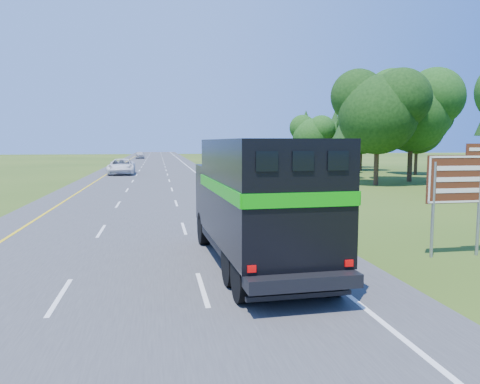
{
  "coord_description": "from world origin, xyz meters",
  "views": [
    {
      "loc": [
        0.71,
        -10.24,
        3.98
      ],
      "look_at": [
        4.86,
        13.34,
        1.42
      ],
      "focal_mm": 35.0,
      "sensor_mm": 36.0,
      "label": 1
    }
  ],
  "objects": [
    {
      "name": "ground",
      "position": [
        0.0,
        0.0,
        0.0
      ],
      "size": [
        300.0,
        300.0,
        0.0
      ],
      "primitive_type": "plane",
      "color": "#264111",
      "rests_on": "ground"
    },
    {
      "name": "road",
      "position": [
        0.0,
        50.0,
        0.02
      ],
      "size": [
        15.0,
        260.0,
        0.04
      ],
      "primitive_type": "cube",
      "color": "#38383A",
      "rests_on": "ground"
    },
    {
      "name": "lane_markings",
      "position": [
        0.0,
        50.0,
        0.04
      ],
      "size": [
        11.15,
        260.0,
        0.01
      ],
      "color": "yellow",
      "rests_on": "road"
    },
    {
      "name": "tree_wall_right",
      "position": [
        26.0,
        30.0,
        6.0
      ],
      "size": [
        16.0,
        100.0,
        12.0
      ],
      "primitive_type": null,
      "color": "#13380F",
      "rests_on": "ground"
    },
    {
      "name": "horse_truck",
      "position": [
        3.77,
        3.94,
        2.19
      ],
      "size": [
        3.2,
        9.2,
        4.02
      ],
      "rotation": [
        0.0,
        0.0,
        0.04
      ],
      "color": "black",
      "rests_on": "road"
    },
    {
      "name": "white_suv",
      "position": [
        -3.68,
        48.52,
        0.99
      ],
      "size": [
        3.29,
        6.89,
        1.9
      ],
      "primitive_type": "imported",
      "rotation": [
        0.0,
        0.0,
        0.02
      ],
      "color": "silver",
      "rests_on": "road"
    },
    {
      "name": "far_car",
      "position": [
        -3.5,
        103.9,
        0.92
      ],
      "size": [
        2.38,
        5.29,
        1.77
      ],
      "primitive_type": "imported",
      "rotation": [
        0.0,
        0.0,
        0.06
      ],
      "color": "#B0B0B7",
      "rests_on": "road"
    },
    {
      "name": "exit_sign",
      "position": [
        10.9,
        4.23,
        2.55
      ],
      "size": [
        2.32,
        0.12,
        3.93
      ],
      "rotation": [
        0.0,
        0.0,
        0.01
      ],
      "color": "gray",
      "rests_on": "ground"
    },
    {
      "name": "delineator",
      "position": [
        8.31,
        15.16,
        0.56
      ],
      "size": [
        0.08,
        0.05,
        1.04
      ],
      "color": "#FA540D",
      "rests_on": "ground"
    }
  ]
}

